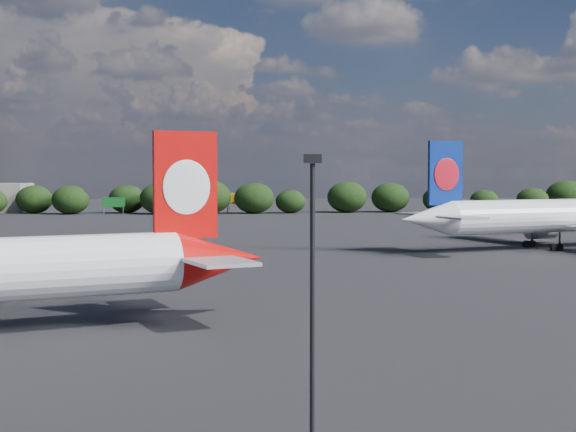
{
  "coord_description": "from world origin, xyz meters",
  "views": [
    {
      "loc": [
        12.37,
        -37.28,
        10.59
      ],
      "look_at": [
        16.0,
        12.0,
        8.0
      ],
      "focal_mm": 50.0,
      "sensor_mm": 36.0,
      "label": 1
    }
  ],
  "objects": [
    {
      "name": "apron_lamp_post",
      "position": [
        15.01,
        -12.08,
        6.26
      ],
      "size": [
        0.55,
        0.3,
        11.22
      ],
      "color": "black",
      "rests_on": "ground"
    },
    {
      "name": "china_southern_airliner",
      "position": [
        57.26,
        72.65,
        4.56
      ],
      "size": [
        44.7,
        42.93,
        14.96
      ],
      "color": "white",
      "rests_on": "ground"
    },
    {
      "name": "highway_sign",
      "position": [
        -18.0,
        176.0,
        3.13
      ],
      "size": [
        6.0,
        0.3,
        4.5
      ],
      "color": "#125C1F",
      "rests_on": "ground"
    },
    {
      "name": "horizon_treeline",
      "position": [
        10.99,
        179.87,
        3.95
      ],
      "size": [
        209.6,
        16.77,
        9.12
      ],
      "color": "black",
      "rests_on": "ground"
    },
    {
      "name": "billboard_yellow",
      "position": [
        12.0,
        182.0,
        3.87
      ],
      "size": [
        5.0,
        0.3,
        5.5
      ],
      "color": "orange",
      "rests_on": "ground"
    },
    {
      "name": "ground",
      "position": [
        0.0,
        60.0,
        0.0
      ],
      "size": [
        500.0,
        500.0,
        0.0
      ],
      "primitive_type": "plane",
      "color": "black",
      "rests_on": "ground"
    }
  ]
}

